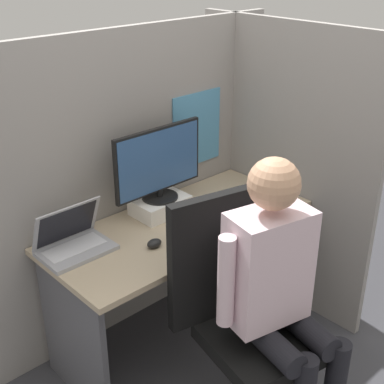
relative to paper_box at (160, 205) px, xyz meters
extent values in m
plane|color=#3D3D42|center=(0.00, -0.47, -0.75)|extent=(12.00, 12.00, 0.00)
cube|color=gray|center=(0.00, 0.18, 0.07)|extent=(1.91, 0.04, 1.66)
cube|color=#4C8EB7|center=(0.41, 0.15, 0.29)|extent=(0.36, 0.01, 0.42)
cube|color=gray|center=(0.73, -0.22, 0.07)|extent=(0.04, 1.24, 1.66)
cube|color=tan|center=(0.00, -0.16, -0.06)|extent=(1.41, 0.62, 0.03)
cube|color=#4C4C51|center=(-0.67, -0.16, -0.41)|extent=(0.03, 0.52, 0.68)
cube|color=#4C4C51|center=(0.67, -0.16, -0.41)|extent=(0.03, 0.52, 0.68)
cube|color=white|center=(0.00, 0.00, 0.00)|extent=(0.28, 0.20, 0.09)
cylinder|color=black|center=(0.00, 0.00, 0.05)|extent=(0.19, 0.19, 0.01)
cylinder|color=black|center=(0.00, 0.00, 0.08)|extent=(0.04, 0.04, 0.04)
cube|color=black|center=(0.00, 0.00, 0.26)|extent=(0.54, 0.02, 0.34)
cube|color=#2D5184|center=(0.00, -0.01, 0.26)|extent=(0.51, 0.00, 0.32)
cube|color=#99999E|center=(-0.54, -0.04, -0.03)|extent=(0.33, 0.22, 0.02)
cube|color=silver|center=(-0.54, -0.02, -0.02)|extent=(0.28, 0.12, 0.00)
cube|color=#99999E|center=(-0.54, 0.03, 0.08)|extent=(0.33, 0.09, 0.21)
cube|color=black|center=(-0.54, 0.02, 0.08)|extent=(0.29, 0.08, 0.18)
ellipsoid|color=black|center=(-0.24, -0.25, -0.02)|extent=(0.08, 0.06, 0.04)
cube|color=black|center=(0.65, -0.23, -0.01)|extent=(0.04, 0.14, 0.06)
cone|color=orange|center=(-0.12, -0.34, -0.03)|extent=(0.04, 0.10, 0.04)
cylinder|color=green|center=(-0.12, -0.28, -0.03)|extent=(0.02, 0.02, 0.02)
cylinder|color=gray|center=(-0.11, -0.83, -0.54)|extent=(0.05, 0.05, 0.36)
cube|color=black|center=(-0.11, -0.83, -0.33)|extent=(0.55, 0.55, 0.07)
cube|color=black|center=(-0.17, -0.57, 0.01)|extent=(0.44, 0.14, 0.61)
cylinder|color=black|center=(-0.18, -0.92, -0.24)|extent=(0.18, 0.33, 0.11)
cylinder|color=black|center=(0.00, -0.96, -0.24)|extent=(0.18, 0.33, 0.11)
cube|color=silver|center=(-0.11, -0.83, 0.07)|extent=(0.38, 0.27, 0.50)
sphere|color=tan|center=(-0.11, -0.83, 0.44)|extent=(0.21, 0.21, 0.21)
cylinder|color=silver|center=(-0.32, -0.78, 0.07)|extent=(0.07, 0.07, 0.40)
cylinder|color=silver|center=(0.09, -0.87, 0.07)|extent=(0.07, 0.07, 0.40)
camera|label=1|loc=(-1.59, -1.96, 1.28)|focal=50.00mm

